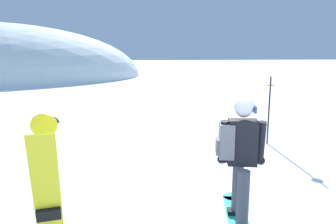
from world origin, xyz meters
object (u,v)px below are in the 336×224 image
(piste_marker_near, at_px, (269,105))
(rock_dark, at_px, (49,123))
(spare_snowboard, at_px, (47,188))
(snowboarder_main, at_px, (239,158))

(piste_marker_near, height_order, rock_dark, piste_marker_near)
(rock_dark, bearing_deg, spare_snowboard, -85.49)
(snowboarder_main, relative_size, piste_marker_near, 0.99)
(spare_snowboard, relative_size, piste_marker_near, 0.91)
(snowboarder_main, relative_size, rock_dark, 2.57)
(spare_snowboard, bearing_deg, snowboarder_main, 0.01)
(rock_dark, bearing_deg, snowboarder_main, -68.71)
(snowboarder_main, xyz_separation_m, rock_dark, (-2.89, 7.42, -0.92))
(snowboarder_main, relative_size, spare_snowboard, 1.08)
(piste_marker_near, relative_size, rock_dark, 2.61)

